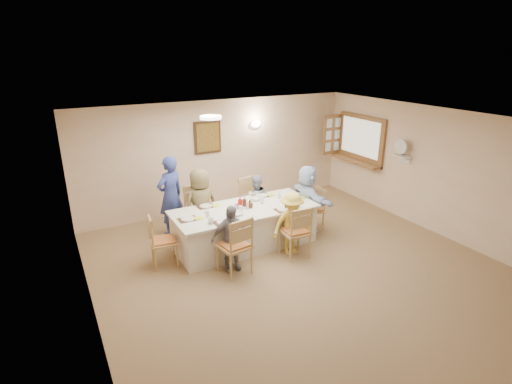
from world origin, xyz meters
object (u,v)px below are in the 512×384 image
chair_front_left (234,245)px  chair_right_end (312,209)px  diner_front_right (292,224)px  diner_right_end (307,199)px  chair_back_left (199,212)px  diner_back_right (256,201)px  chair_front_right (295,231)px  serving_hatch (361,139)px  caregiver (171,196)px  condiment_ketchup (240,203)px  chair_back_right (253,202)px  diner_front_left (231,238)px  dining_table (245,227)px  diner_back_left (201,204)px  desk_fan (402,149)px  chair_left_end (164,240)px

chair_front_left → chair_right_end: 2.30m
diner_front_right → diner_right_end: bearing=42.4°
chair_back_left → diner_back_right: (1.20, -0.12, 0.05)m
chair_front_right → diner_back_right: size_ratio=0.88×
serving_hatch → diner_back_right: (-3.03, -0.28, -0.94)m
diner_front_right → chair_front_right: bearing=-87.3°
chair_front_right → caregiver: size_ratio=0.61×
serving_hatch → caregiver: serving_hatch is taller
chair_front_right → diner_right_end: size_ratio=0.72×
condiment_ketchup → chair_back_right: bearing=49.2°
diner_back_right → diner_front_left: 1.81m
chair_front_right → dining_table: bearing=-49.3°
diner_right_end → chair_right_end: bearing=-87.3°
diner_back_left → condiment_ketchup: (0.51, -0.68, 0.17)m
chair_right_end → diner_back_left: 2.27m
chair_back_right → diner_back_left: (-1.20, -0.12, 0.21)m
diner_right_end → diner_front_right: bearing=132.4°
chair_front_right → diner_back_right: (0.00, 1.48, 0.07)m
dining_table → serving_hatch: bearing=14.9°
serving_hatch → chair_front_right: (-3.03, -1.76, -1.00)m
chair_back_right → desk_fan: bearing=-30.0°
chair_back_right → chair_right_end: chair_back_right is taller
diner_back_right → diner_front_right: diner_front_right is taller
chair_back_right → chair_front_left: bearing=-134.8°
serving_hatch → chair_front_right: serving_hatch is taller
diner_back_right → chair_front_left: bearing=44.8°
chair_back_right → diner_front_left: 1.91m
chair_left_end → chair_back_left: bearing=-43.2°
chair_front_right → condiment_ketchup: size_ratio=4.06×
chair_front_right → chair_right_end: 1.24m
diner_front_left → diner_front_right: diner_front_right is taller
serving_hatch → condiment_ketchup: 3.90m
diner_front_right → condiment_ketchup: size_ratio=4.76×
chair_back_right → chair_front_right: (0.00, -1.60, -0.01)m
desk_fan → chair_front_right: desk_fan is taller
serving_hatch → chair_left_end: size_ratio=1.61×
chair_front_left → chair_front_right: chair_front_left is taller
diner_back_right → diner_right_end: bearing=134.2°
chair_back_left → diner_right_end: size_ratio=0.73×
chair_back_right → diner_back_right: (0.00, -0.12, 0.06)m
serving_hatch → diner_right_end: 2.55m
chair_right_end → condiment_ketchup: bearing=-83.0°
serving_hatch → chair_left_end: bearing=-169.5°
chair_back_right → diner_right_end: 1.16m
caregiver → dining_table: bearing=111.4°
chair_back_left → diner_front_left: 1.48m
diner_front_right → diner_front_left: bearing=-177.3°
diner_front_left → condiment_ketchup: bearing=58.1°
desk_fan → condiment_ketchup: bearing=173.9°
serving_hatch → dining_table: size_ratio=0.56×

